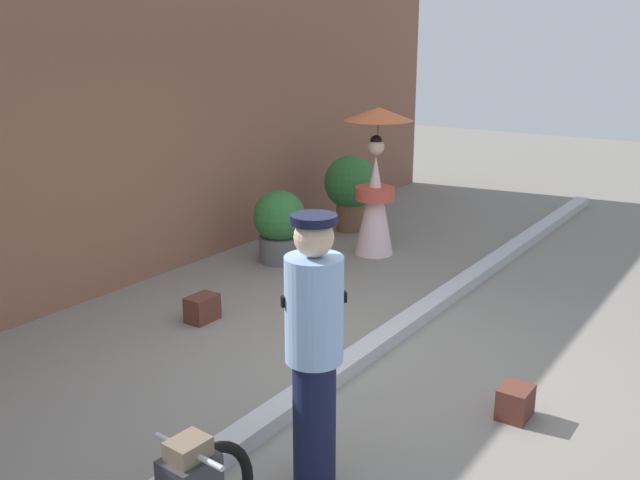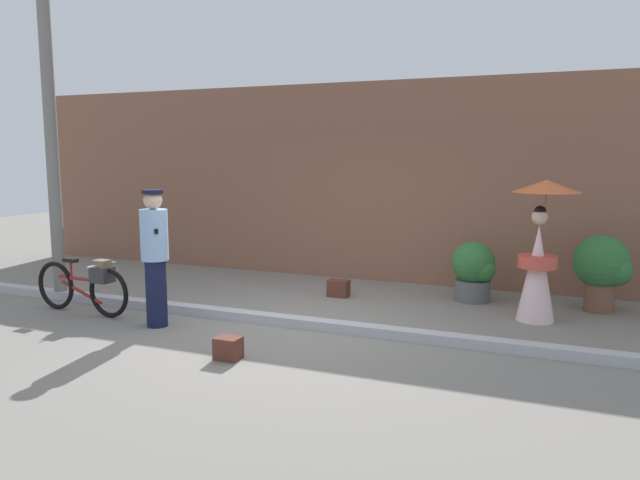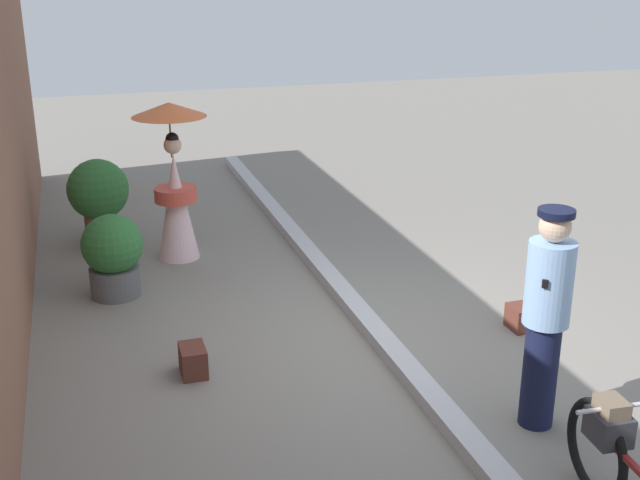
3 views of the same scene
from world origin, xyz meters
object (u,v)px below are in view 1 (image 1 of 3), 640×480
at_px(backpack_on_pavement, 516,402).
at_px(backpack_spare, 203,308).
at_px(person_officer, 314,348).
at_px(potted_plant_by_door, 281,224).
at_px(potted_plant_small, 352,187).
at_px(person_with_parasol, 376,180).

distance_m(backpack_on_pavement, backpack_spare, 3.12).
height_order(person_officer, backpack_on_pavement, person_officer).
height_order(potted_plant_by_door, potted_plant_small, potted_plant_small).
distance_m(person_officer, potted_plant_small, 5.96).
relative_size(person_officer, person_with_parasol, 0.94).
bearing_deg(potted_plant_small, backpack_on_pavement, -135.13).
bearing_deg(person_officer, person_with_parasol, 25.72).
distance_m(person_officer, potted_plant_by_door, 4.54).
relative_size(potted_plant_by_door, potted_plant_small, 0.83).
bearing_deg(person_with_parasol, backpack_on_pavement, -135.51).
height_order(person_with_parasol, backpack_on_pavement, person_with_parasol).
xyz_separation_m(potted_plant_by_door, backpack_spare, (-1.94, -0.52, -0.33)).
xyz_separation_m(person_officer, potted_plant_by_door, (3.47, 2.89, -0.45)).
distance_m(potted_plant_small, backpack_spare, 3.72).
distance_m(potted_plant_by_door, backpack_on_pavement, 4.16).
bearing_deg(potted_plant_small, potted_plant_by_door, -178.34).
bearing_deg(potted_plant_small, person_with_parasol, -133.80).
relative_size(person_officer, backpack_spare, 5.52).
distance_m(person_with_parasol, potted_plant_small, 1.19).
xyz_separation_m(person_officer, potted_plant_small, (5.18, 2.94, -0.30)).
bearing_deg(person_with_parasol, potted_plant_by_door, 139.90).
distance_m(person_with_parasol, backpack_on_pavement, 4.16).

